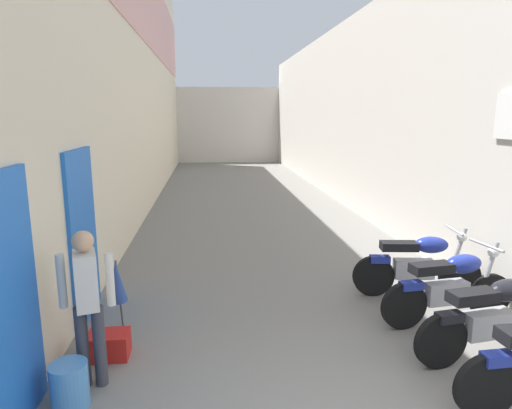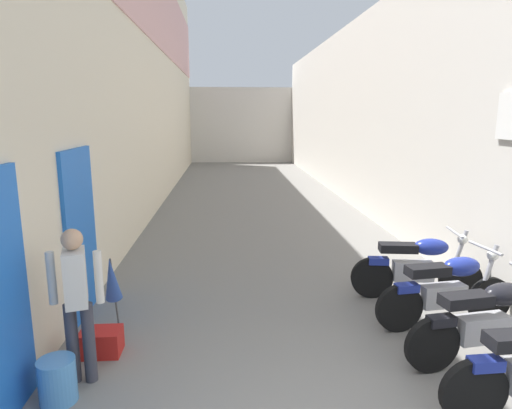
# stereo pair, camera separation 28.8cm
# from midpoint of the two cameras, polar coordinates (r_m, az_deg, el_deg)

# --- Properties ---
(ground_plane) EXTENTS (38.51, 38.51, 0.00)m
(ground_plane) POSITION_cam_midpoint_polar(r_m,az_deg,el_deg) (11.91, 1.09, -1.23)
(ground_plane) COLOR slate
(building_left) EXTENTS (0.45, 22.51, 8.10)m
(building_left) POSITION_cam_midpoint_polar(r_m,az_deg,el_deg) (13.76, -12.67, 17.36)
(building_left) COLOR beige
(building_left) RESTS_ON ground
(building_right) EXTENTS (0.45, 22.51, 5.25)m
(building_right) POSITION_cam_midpoint_polar(r_m,az_deg,el_deg) (14.14, 12.82, 11.22)
(building_right) COLOR beige
(building_right) RESTS_ON ground
(building_far_end) EXTENTS (8.58, 2.00, 4.09)m
(building_far_end) POSITION_cam_midpoint_polar(r_m,az_deg,el_deg) (25.85, -1.63, 10.19)
(building_far_end) COLOR beige
(building_far_end) RESTS_ON ground
(motorcycle_second) EXTENTS (1.84, 0.58, 1.04)m
(motorcycle_second) POSITION_cam_midpoint_polar(r_m,az_deg,el_deg) (5.44, 29.00, -12.93)
(motorcycle_second) COLOR black
(motorcycle_second) RESTS_ON ground
(motorcycle_third) EXTENTS (1.84, 0.58, 1.04)m
(motorcycle_third) POSITION_cam_midpoint_polar(r_m,az_deg,el_deg) (6.12, 24.62, -9.84)
(motorcycle_third) COLOR black
(motorcycle_third) RESTS_ON ground
(motorcycle_fourth) EXTENTS (1.84, 0.58, 1.04)m
(motorcycle_fourth) POSITION_cam_midpoint_polar(r_m,az_deg,el_deg) (6.85, 21.18, -7.32)
(motorcycle_fourth) COLOR black
(motorcycle_fourth) RESTS_ON ground
(pedestrian_by_doorway) EXTENTS (0.52, 0.38, 1.57)m
(pedestrian_by_doorway) POSITION_cam_midpoint_polar(r_m,az_deg,el_deg) (4.63, -20.38, -10.82)
(pedestrian_by_doorway) COLOR #383842
(pedestrian_by_doorway) RESTS_ON ground
(water_jug_near_door) EXTENTS (0.34, 0.34, 0.42)m
(water_jug_near_door) POSITION_cam_midpoint_polar(r_m,az_deg,el_deg) (4.71, -22.45, -20.20)
(water_jug_near_door) COLOR #4C8CCC
(water_jug_near_door) RESTS_ON ground
(plastic_crate) EXTENTS (0.44, 0.32, 0.28)m
(plastic_crate) POSITION_cam_midpoint_polar(r_m,az_deg,el_deg) (5.39, -17.79, -16.48)
(plastic_crate) COLOR red
(plastic_crate) RESTS_ON ground
(umbrella_leaning) EXTENTS (0.20, 0.35, 0.97)m
(umbrella_leaning) POSITION_cam_midpoint_polar(r_m,az_deg,el_deg) (5.63, -16.64, -9.16)
(umbrella_leaning) COLOR #4C4C4C
(umbrella_leaning) RESTS_ON ground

